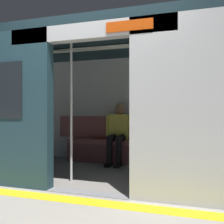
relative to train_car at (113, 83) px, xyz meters
name	(u,v)px	position (x,y,z in m)	size (l,w,h in m)	color
ground_plane	(89,194)	(-0.08, 1.16, -1.48)	(60.00, 60.00, 0.00)	gray
platform_edge_strip	(78,200)	(-0.08, 1.46, -1.48)	(8.00, 0.24, 0.01)	yellow
train_car	(113,83)	(0.00, 0.00, 0.00)	(6.40, 2.63, 2.23)	#ADAFB5
bench_seat	(134,146)	(-0.08, -0.95, -1.13)	(2.73, 0.44, 0.46)	#935156
person_seated	(119,129)	(0.21, -0.90, -0.80)	(0.55, 0.68, 1.19)	#D8CC4C
handbag	(144,136)	(-0.28, -0.99, -0.93)	(0.26, 0.15, 0.17)	maroon
book	(100,138)	(0.65, -1.04, -1.00)	(0.15, 0.22, 0.03)	#B22D2D
grab_pole_door	(71,110)	(0.41, 0.69, -0.43)	(0.04, 0.04, 2.09)	silver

